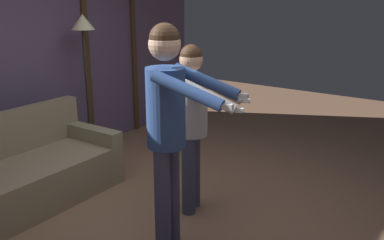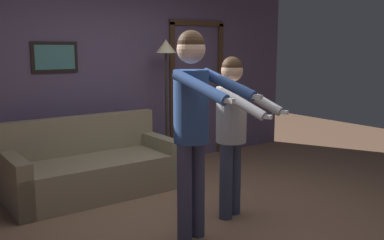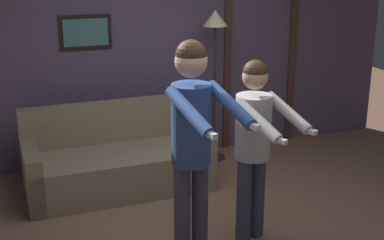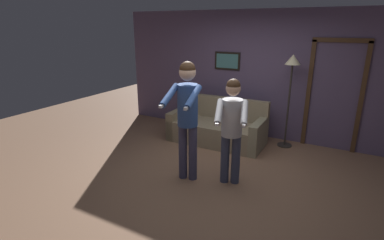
{
  "view_description": "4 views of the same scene",
  "coord_description": "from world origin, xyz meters",
  "px_view_note": "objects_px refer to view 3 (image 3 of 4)",
  "views": [
    {
      "loc": [
        -2.75,
        -2.17,
        2.01
      ],
      "look_at": [
        0.03,
        -0.21,
        1.0
      ],
      "focal_mm": 40.0,
      "sensor_mm": 36.0,
      "label": 1
    },
    {
      "loc": [
        -2.35,
        -3.13,
        1.67
      ],
      "look_at": [
        -0.19,
        -0.05,
        1.03
      ],
      "focal_mm": 40.0,
      "sensor_mm": 36.0,
      "label": 2
    },
    {
      "loc": [
        -1.58,
        -3.76,
        2.42
      ],
      "look_at": [
        -0.22,
        0.02,
        1.14
      ],
      "focal_mm": 50.0,
      "sensor_mm": 36.0,
      "label": 3
    },
    {
      "loc": [
        1.78,
        -3.85,
        2.3
      ],
      "look_at": [
        -0.23,
        -0.21,
        0.97
      ],
      "focal_mm": 28.0,
      "sensor_mm": 36.0,
      "label": 4
    }
  ],
  "objects_px": {
    "couch": "(117,163)",
    "person_standing_right": "(254,137)",
    "torchiere_lamp": "(215,42)",
    "person_standing_left": "(193,133)"
  },
  "relations": [
    {
      "from": "couch",
      "to": "person_standing_right",
      "type": "height_order",
      "value": "person_standing_right"
    },
    {
      "from": "torchiere_lamp",
      "to": "person_standing_right",
      "type": "height_order",
      "value": "torchiere_lamp"
    },
    {
      "from": "couch",
      "to": "torchiere_lamp",
      "type": "relative_size",
      "value": 1.07
    },
    {
      "from": "couch",
      "to": "torchiere_lamp",
      "type": "xyz_separation_m",
      "value": [
        1.27,
        0.43,
        1.14
      ]
    },
    {
      "from": "torchiere_lamp",
      "to": "person_standing_right",
      "type": "distance_m",
      "value": 1.99
    },
    {
      "from": "torchiere_lamp",
      "to": "person_standing_left",
      "type": "xyz_separation_m",
      "value": [
        -1.03,
        -2.09,
        -0.3
      ]
    },
    {
      "from": "torchiere_lamp",
      "to": "couch",
      "type": "bearing_deg",
      "value": -161.23
    },
    {
      "from": "couch",
      "to": "person_standing_right",
      "type": "bearing_deg",
      "value": -59.27
    },
    {
      "from": "couch",
      "to": "person_standing_right",
      "type": "relative_size",
      "value": 1.2
    },
    {
      "from": "person_standing_left",
      "to": "couch",
      "type": "bearing_deg",
      "value": 98.43
    }
  ]
}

